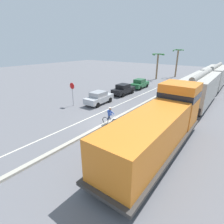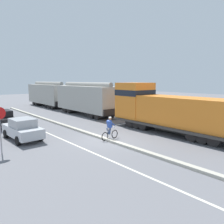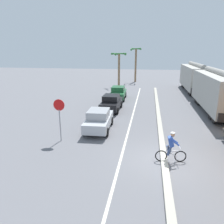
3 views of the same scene
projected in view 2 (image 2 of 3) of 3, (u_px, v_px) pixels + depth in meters
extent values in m
plane|color=slate|center=(106.00, 140.00, 16.33)|extent=(120.00, 120.00, 0.00)
cube|color=#B2AD9E|center=(67.00, 126.00, 20.86)|extent=(0.36, 36.00, 0.16)
cube|color=silver|center=(42.00, 131.00, 19.34)|extent=(0.14, 36.00, 0.01)
cube|color=orange|center=(179.00, 112.00, 17.73)|extent=(2.70, 9.86, 2.40)
cube|color=orange|center=(135.00, 101.00, 21.43)|extent=(2.80, 2.80, 3.50)
cube|color=black|center=(135.00, 93.00, 21.32)|extent=(2.83, 2.83, 0.56)
cube|color=#383533|center=(172.00, 125.00, 18.36)|extent=(3.10, 11.60, 0.20)
cylinder|color=#4C4947|center=(172.00, 127.00, 18.38)|extent=(1.10, 3.00, 1.10)
cylinder|color=black|center=(138.00, 121.00, 21.41)|extent=(2.40, 1.00, 1.00)
cylinder|color=black|center=(144.00, 122.00, 20.80)|extent=(2.40, 1.00, 1.00)
cylinder|color=black|center=(150.00, 123.00, 20.20)|extent=(2.40, 1.00, 1.00)
cylinder|color=black|center=(199.00, 132.00, 16.58)|extent=(2.40, 1.00, 1.00)
cylinder|color=black|center=(209.00, 134.00, 15.98)|extent=(2.40, 1.00, 1.00)
cylinder|color=black|center=(221.00, 137.00, 15.37)|extent=(2.40, 1.00, 1.00)
cube|color=#A7A59D|center=(86.00, 98.00, 27.98)|extent=(2.90, 10.40, 3.10)
cylinder|color=gray|center=(86.00, 85.00, 27.73)|extent=(0.60, 9.88, 0.60)
cube|color=black|center=(67.00, 104.00, 32.13)|extent=(2.61, 0.10, 0.70)
cube|color=black|center=(113.00, 112.00, 24.19)|extent=(2.61, 0.10, 0.70)
cylinder|color=black|center=(72.00, 108.00, 31.08)|extent=(2.46, 0.90, 0.90)
cylinder|color=black|center=(76.00, 109.00, 30.25)|extent=(2.46, 0.90, 0.90)
cylinder|color=black|center=(99.00, 114.00, 26.21)|extent=(2.46, 0.90, 0.90)
cylinder|color=black|center=(105.00, 115.00, 25.37)|extent=(2.46, 0.90, 0.90)
cube|color=#A4A29A|center=(48.00, 94.00, 36.75)|extent=(2.90, 10.40, 3.10)
cylinder|color=gray|center=(48.00, 83.00, 36.50)|extent=(0.60, 9.88, 0.60)
cube|color=black|center=(37.00, 99.00, 40.90)|extent=(2.61, 0.10, 0.70)
cube|color=black|center=(63.00, 103.00, 32.96)|extent=(2.61, 0.10, 0.70)
cylinder|color=black|center=(40.00, 102.00, 39.85)|extent=(2.46, 0.90, 0.90)
cylinder|color=black|center=(42.00, 103.00, 39.02)|extent=(2.46, 0.90, 0.90)
cylinder|color=black|center=(56.00, 105.00, 34.98)|extent=(2.46, 0.90, 0.90)
cylinder|color=black|center=(59.00, 106.00, 34.15)|extent=(2.46, 0.90, 0.90)
cube|color=#B7BABF|center=(22.00, 131.00, 16.41)|extent=(1.87, 4.27, 0.70)
cube|color=#9C9EA2|center=(23.00, 123.00, 16.21)|extent=(1.58, 1.96, 0.60)
cube|color=#1E232D|center=(18.00, 121.00, 16.95)|extent=(1.43, 0.18, 0.51)
cylinder|color=black|center=(6.00, 134.00, 16.87)|extent=(0.25, 0.65, 0.64)
cylinder|color=black|center=(27.00, 131.00, 17.95)|extent=(0.25, 0.65, 0.64)
cylinder|color=black|center=(18.00, 141.00, 14.97)|extent=(0.25, 0.65, 0.64)
cylinder|color=black|center=(40.00, 137.00, 16.05)|extent=(0.25, 0.65, 0.64)
cube|color=black|center=(2.00, 120.00, 20.75)|extent=(1.76, 4.22, 0.70)
cube|color=black|center=(2.00, 114.00, 20.54)|extent=(1.53, 1.92, 0.60)
cube|color=#1E232D|center=(0.00, 113.00, 21.31)|extent=(1.43, 0.14, 0.51)
cylinder|color=black|center=(8.00, 121.00, 22.30)|extent=(0.23, 0.64, 0.64)
cylinder|color=black|center=(15.00, 125.00, 20.31)|extent=(0.23, 0.64, 0.64)
cylinder|color=black|center=(0.00, 117.00, 24.40)|extent=(0.24, 0.65, 0.64)
torus|color=black|center=(115.00, 134.00, 16.82)|extent=(0.66, 0.13, 0.66)
torus|color=black|center=(105.00, 137.00, 16.07)|extent=(0.66, 0.13, 0.66)
cylinder|color=silver|center=(110.00, 131.00, 16.40)|extent=(0.79, 0.13, 0.05)
cylinder|color=silver|center=(111.00, 133.00, 16.50)|extent=(0.48, 0.10, 0.36)
cylinder|color=silver|center=(108.00, 130.00, 16.22)|extent=(0.04, 0.04, 0.30)
cylinder|color=silver|center=(114.00, 127.00, 16.68)|extent=(0.09, 0.48, 0.04)
cylinder|color=#38476B|center=(108.00, 131.00, 16.37)|extent=(0.32, 0.17, 0.52)
cylinder|color=#38476B|center=(110.00, 131.00, 16.24)|extent=(0.28, 0.17, 0.52)
cube|color=#2D4CA5|center=(109.00, 124.00, 16.28)|extent=(0.36, 0.37, 0.57)
sphere|color=#9E7051|center=(110.00, 119.00, 16.27)|extent=(0.22, 0.22, 0.22)
cylinder|color=white|center=(110.00, 117.00, 16.26)|extent=(0.22, 0.22, 0.05)
cylinder|color=#2D4CA5|center=(110.00, 123.00, 16.53)|extent=(0.47, 0.14, 0.36)
cylinder|color=#2D4CA5|center=(113.00, 124.00, 16.31)|extent=(0.47, 0.14, 0.36)
cylinder|color=gray|center=(1.00, 136.00, 13.12)|extent=(0.07, 0.07, 2.20)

